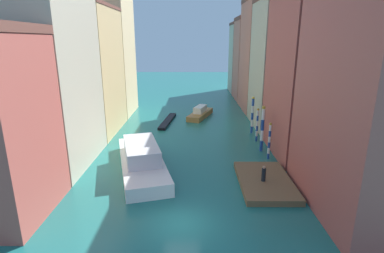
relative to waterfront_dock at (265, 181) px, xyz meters
name	(u,v)px	position (x,y,z in m)	size (l,w,h in m)	color
ground_plane	(188,126)	(-7.04, 18.51, -0.25)	(154.00, 154.00, 0.00)	#1E6B66
building_left_1	(43,50)	(-20.20, 4.78, 10.96)	(7.33, 11.04, 22.40)	#BCB299
building_left_2	(87,71)	(-20.20, 16.01, 7.96)	(7.33, 11.40, 16.40)	#DBB77A
building_left_3	(108,50)	(-20.20, 26.58, 10.23)	(7.33, 9.52, 20.94)	beige
building_right_0	(377,96)	(6.11, -3.78, 8.23)	(7.33, 11.91, 16.95)	#B25147
building_right_1	(311,75)	(6.11, 8.01, 8.34)	(7.33, 11.05, 17.16)	#B25147
building_right_2	(282,64)	(6.11, 18.99, 8.63)	(7.33, 10.29, 17.73)	#BCB299
building_right_3	(265,55)	(6.11, 29.76, 9.30)	(7.33, 10.84, 19.07)	#C6705B
building_right_4	(253,59)	(6.11, 40.12, 8.06)	(7.33, 9.24, 16.60)	#C6705B
building_right_5	(246,58)	(6.11, 49.22, 7.77)	(7.33, 8.24, 16.03)	#BCB299
waterfront_dock	(265,181)	(0.00, 0.00, 0.00)	(4.43, 7.56, 0.51)	brown
person_on_dock	(264,174)	(-0.26, -0.42, 0.90)	(0.36, 0.36, 1.40)	black
mooring_pole_0	(269,141)	(1.67, 5.78, 1.78)	(0.28, 0.28, 3.98)	#1E479E
mooring_pole_1	(262,128)	(1.42, 8.17, 2.41)	(0.38, 0.38, 5.21)	#1E479E
mooring_pole_2	(257,125)	(1.59, 11.62, 1.87)	(0.27, 0.27, 4.17)	#1E479E
mooring_pole_3	(252,115)	(1.61, 15.01, 2.30)	(0.35, 0.35, 4.99)	#1E479E
vaporetto_white	(142,159)	(-11.25, 3.17, 0.77)	(7.08, 13.24, 2.65)	white
gondola_black	(168,121)	(-10.19, 20.47, -0.07)	(2.10, 8.97, 0.37)	black
motorboat_0	(200,113)	(-5.14, 23.73, 0.38)	(4.49, 7.86, 1.81)	olive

